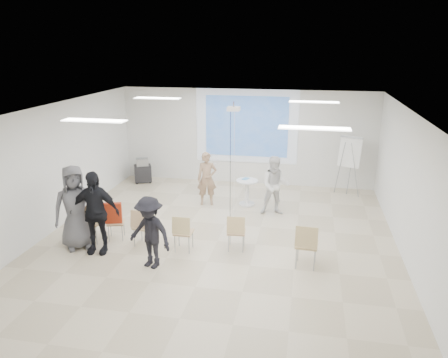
% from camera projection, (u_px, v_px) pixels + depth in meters
% --- Properties ---
extents(floor, '(8.00, 9.00, 0.10)m').
position_uv_depth(floor, '(217.00, 243.00, 10.01)').
color(floor, beige).
rests_on(floor, ground).
extents(ceiling, '(8.00, 9.00, 0.10)m').
position_uv_depth(ceiling, '(217.00, 108.00, 9.09)').
color(ceiling, white).
rests_on(ceiling, wall_back).
extents(wall_back, '(8.00, 0.10, 3.00)m').
position_uv_depth(wall_back, '(247.00, 137.00, 13.81)').
color(wall_back, silver).
rests_on(wall_back, floor).
extents(wall_left, '(0.10, 9.00, 3.00)m').
position_uv_depth(wall_left, '(49.00, 169.00, 10.29)').
color(wall_left, silver).
rests_on(wall_left, floor).
extents(wall_right, '(0.10, 9.00, 3.00)m').
position_uv_depth(wall_right, '(413.00, 190.00, 8.81)').
color(wall_right, silver).
rests_on(wall_right, floor).
extents(projection_halo, '(3.20, 0.01, 2.30)m').
position_uv_depth(projection_halo, '(247.00, 126.00, 13.65)').
color(projection_halo, silver).
rests_on(projection_halo, wall_back).
extents(projection_image, '(2.60, 0.01, 1.90)m').
position_uv_depth(projection_image, '(246.00, 126.00, 13.63)').
color(projection_image, '#3668B8').
rests_on(projection_image, wall_back).
extents(pedestal_table, '(0.78, 0.78, 0.75)m').
position_uv_depth(pedestal_table, '(247.00, 191.00, 12.12)').
color(pedestal_table, silver).
rests_on(pedestal_table, floor).
extents(player_left, '(0.71, 0.58, 1.70)m').
position_uv_depth(player_left, '(207.00, 175.00, 12.06)').
color(player_left, tan).
rests_on(player_left, floor).
extents(player_right, '(0.94, 0.80, 1.74)m').
position_uv_depth(player_right, '(275.00, 183.00, 11.35)').
color(player_right, white).
rests_on(player_right, floor).
extents(controller_left, '(0.07, 0.11, 0.04)m').
position_uv_depth(controller_left, '(215.00, 164.00, 12.18)').
color(controller_left, silver).
rests_on(controller_left, player_left).
extents(controller_right, '(0.06, 0.13, 0.04)m').
position_uv_depth(controller_right, '(270.00, 168.00, 11.53)').
color(controller_right, white).
rests_on(controller_right, player_right).
extents(chair_far_left, '(0.45, 0.48, 0.92)m').
position_uv_depth(chair_far_left, '(90.00, 220.00, 9.80)').
color(chair_far_left, tan).
rests_on(chair_far_left, floor).
extents(chair_left_mid, '(0.47, 0.49, 0.81)m').
position_uv_depth(chair_left_mid, '(115.00, 221.00, 9.93)').
color(chair_left_mid, tan).
rests_on(chair_left_mid, floor).
extents(chair_left_inner, '(0.46, 0.49, 0.87)m').
position_uv_depth(chair_left_inner, '(142.00, 225.00, 9.61)').
color(chair_left_inner, tan).
rests_on(chair_left_inner, floor).
extents(chair_center, '(0.39, 0.42, 0.84)m').
position_uv_depth(chair_center, '(183.00, 230.00, 9.37)').
color(chair_center, tan).
rests_on(chair_center, floor).
extents(chair_right_inner, '(0.42, 0.44, 0.83)m').
position_uv_depth(chair_right_inner, '(236.00, 230.00, 9.41)').
color(chair_right_inner, tan).
rests_on(chair_right_inner, floor).
extents(chair_right_far, '(0.47, 0.50, 0.94)m').
position_uv_depth(chair_right_far, '(306.00, 243.00, 8.66)').
color(chair_right_far, tan).
rests_on(chair_right_far, floor).
extents(red_jacket, '(0.50, 0.24, 0.47)m').
position_uv_depth(red_jacket, '(111.00, 213.00, 9.71)').
color(red_jacket, '#AB2E15').
rests_on(red_jacket, chair_left_mid).
extents(laptop, '(0.35, 0.27, 0.03)m').
position_uv_depth(laptop, '(144.00, 225.00, 9.71)').
color(laptop, black).
rests_on(laptop, chair_left_inner).
extents(audience_left, '(1.28, 0.85, 2.09)m').
position_uv_depth(audience_left, '(94.00, 207.00, 9.20)').
color(audience_left, black).
rests_on(audience_left, floor).
extents(audience_mid, '(1.23, 0.92, 1.69)m').
position_uv_depth(audience_mid, '(150.00, 228.00, 8.62)').
color(audience_mid, black).
rests_on(audience_mid, floor).
extents(audience_outer, '(1.22, 1.15, 2.10)m').
position_uv_depth(audience_outer, '(75.00, 203.00, 9.42)').
color(audience_outer, '#5C5C61').
rests_on(audience_outer, floor).
extents(flipchart_easel, '(0.71, 0.57, 1.77)m').
position_uv_depth(flipchart_easel, '(350.00, 152.00, 12.66)').
color(flipchart_easel, gray).
rests_on(flipchart_easel, floor).
extents(av_cart, '(0.66, 0.60, 0.79)m').
position_uv_depth(av_cart, '(143.00, 171.00, 14.15)').
color(av_cart, black).
rests_on(av_cart, floor).
extents(ceiling_projector, '(0.30, 0.25, 3.00)m').
position_uv_depth(ceiling_projector, '(233.00, 114.00, 10.58)').
color(ceiling_projector, white).
rests_on(ceiling_projector, ceiling).
extents(fluor_panel_nw, '(1.20, 0.30, 0.02)m').
position_uv_depth(fluor_panel_nw, '(157.00, 98.00, 11.35)').
color(fluor_panel_nw, white).
rests_on(fluor_panel_nw, ceiling).
extents(fluor_panel_ne, '(1.20, 0.30, 0.02)m').
position_uv_depth(fluor_panel_ne, '(314.00, 102.00, 10.62)').
color(fluor_panel_ne, white).
rests_on(fluor_panel_ne, ceiling).
extents(fluor_panel_sw, '(1.20, 0.30, 0.02)m').
position_uv_depth(fluor_panel_sw, '(94.00, 120.00, 8.07)').
color(fluor_panel_sw, white).
rests_on(fluor_panel_sw, ceiling).
extents(fluor_panel_se, '(1.20, 0.30, 0.02)m').
position_uv_depth(fluor_panel_se, '(314.00, 128.00, 7.34)').
color(fluor_panel_se, white).
rests_on(fluor_panel_se, ceiling).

